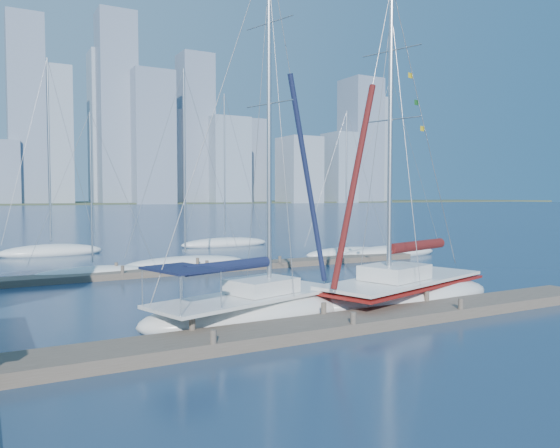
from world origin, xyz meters
TOP-DOWN VIEW (x-y plane):
  - ground at (0.00, 0.00)m, footprint 700.00×700.00m
  - near_dock at (0.00, 0.00)m, footprint 26.00×2.00m
  - far_dock at (2.00, 16.00)m, footprint 30.00×1.80m
  - far_shore at (0.00, 320.00)m, footprint 800.00×100.00m
  - sailboat_navy at (-2.16, 2.57)m, footprint 8.90×5.02m
  - sailboat_maroon at (5.08, 2.44)m, footprint 10.02×5.72m
  - bg_boat_1 at (-5.29, 16.96)m, footprint 6.98×2.44m
  - bg_boat_2 at (0.73, 18.34)m, footprint 8.56×3.74m
  - bg_boat_4 at (13.96, 19.03)m, footprint 7.31×2.64m
  - bg_boat_5 at (16.82, 17.29)m, footprint 9.05×4.04m
  - bg_boat_6 at (-6.08, 30.62)m, footprint 8.08×5.30m
  - bg_boat_7 at (8.94, 31.19)m, footprint 8.72×3.73m
  - skyline at (20.24, 290.55)m, footprint 503.10×51.31m

SIDE VIEW (x-z plane):
  - ground at x=0.00m, z-range 0.00..0.00m
  - far_shore at x=0.00m, z-range -0.75..0.75m
  - far_dock at x=2.00m, z-range 0.00..0.36m
  - near_dock at x=0.00m, z-range 0.00..0.40m
  - bg_boat_1 at x=-5.29m, z-range -4.65..5.06m
  - bg_boat_4 at x=13.96m, z-range -5.51..5.98m
  - bg_boat_2 at x=0.73m, z-range -6.30..6.82m
  - bg_boat_7 at x=8.94m, z-range -6.91..7.46m
  - bg_boat_5 at x=16.82m, z-range -6.75..7.31m
  - bg_boat_6 at x=-6.08m, z-range -7.55..8.18m
  - sailboat_maroon at x=5.08m, z-range -5.96..7.97m
  - sailboat_navy at x=-2.16m, z-range -6.13..8.45m
  - skyline at x=20.24m, z-range -25.50..97.27m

